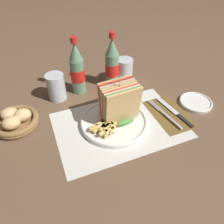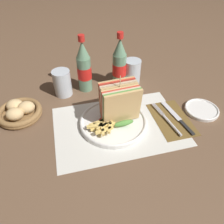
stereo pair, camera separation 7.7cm
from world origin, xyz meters
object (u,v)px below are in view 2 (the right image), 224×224
Objects in this scene: plate_main at (113,122)px; knife at (177,118)px; coke_bottle_near at (84,68)px; glass_far at (63,85)px; bread_basket at (19,112)px; side_saucer at (202,110)px; coke_bottle_far at (119,65)px; glass_near at (132,72)px; fork at (169,122)px; club_sandwich at (120,103)px.

knife is (0.24, -0.03, -0.00)m from plate_main.
coke_bottle_near is 0.11m from glass_far.
bread_basket reaches higher than side_saucer.
coke_bottle_far reaches higher than glass_near.
plate_main reaches higher than fork.
glass_far is at bearing 154.12° from side_saucer.
coke_bottle_far reaches higher than glass_far.
side_saucer is (0.11, 0.02, 0.00)m from knife.
coke_bottle_far is 0.43m from bread_basket.
coke_bottle_near is at bearing 103.96° from plate_main.
knife is at bearing -12.25° from club_sandwich.
coke_bottle_near is 0.30m from bread_basket.
glass_near is at bearing 99.44° from knife.
glass_far is (-0.24, -0.00, -0.06)m from coke_bottle_far.
club_sandwich reaches higher than glass_far.
glass_near is at bearing -0.37° from coke_bottle_near.
glass_near is 0.67× the size of bread_basket.
bread_basket is (-0.56, 0.16, 0.01)m from knife.
club_sandwich is 1.57× the size of glass_far.
coke_bottle_far reaches higher than bread_basket.
bread_basket is (-0.17, -0.10, -0.03)m from glass_far.
side_saucer is at bearing -43.72° from coke_bottle_far.
fork is at bearing -68.91° from coke_bottle_far.
plate_main is 0.28m from glass_far.
coke_bottle_far is at bearing 74.55° from club_sandwich.
plate_main is at bearing 177.55° from side_saucer.
fork is at bearing -19.79° from club_sandwich.
coke_bottle_far is 2.20× the size of glass_near.
knife is 0.58m from bread_basket.
bread_basket is at bearing -156.24° from coke_bottle_near.
club_sandwich is at bearing 28.52° from plate_main.
plate_main is 1.01× the size of coke_bottle_near.
coke_bottle_far is (-0.11, 0.28, 0.09)m from fork.
coke_bottle_near is at bearing 8.51° from glass_far.
coke_bottle_far is (0.06, 0.22, 0.02)m from club_sandwich.
club_sandwich reaches higher than bread_basket.
coke_bottle_near is at bearing 147.62° from side_saucer.
club_sandwich is 0.23m from coke_bottle_far.
bread_basket is at bearing 162.31° from club_sandwich.
glass_near is 0.49m from bread_basket.
knife is 1.19× the size of bread_basket.
bread_basket is at bearing 155.91° from knife.
coke_bottle_near is 0.21m from glass_near.
side_saucer is (0.35, -0.01, -0.00)m from plate_main.
fork is 0.76× the size of coke_bottle_near.
plate_main is 1.25× the size of knife.
bread_basket is at bearing 153.22° from fork.
club_sandwich is 0.33m from side_saucer.
knife is 1.78× the size of glass_far.
coke_bottle_near is 0.15m from coke_bottle_far.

